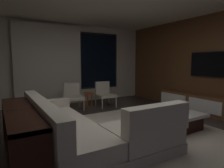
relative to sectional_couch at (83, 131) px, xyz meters
The scene contains 13 objects.
floor 0.91m from the sectional_couch, ahead, with size 9.20×9.20×0.00m, color #332B26.
back_wall_with_window 3.89m from the sectional_couch, 77.67° to the left, with size 6.60×0.30×2.70m.
media_wall 4.06m from the sectional_couch, ahead, with size 0.12×7.80×2.70m.
area_rug 1.24m from the sectional_couch, ahead, with size 3.20×3.80×0.01m, color beige.
sectional_couch is the anchor object (origin of this frame).
coffee_table 1.96m from the sectional_couch, ahead, with size 1.16×1.16×0.36m.
book_stack_on_coffee_table 2.00m from the sectional_couch, ahead, with size 0.28×0.21×0.11m.
accent_chair_near_window 3.09m from the sectional_couch, 54.91° to the left, with size 0.56×0.58×0.78m.
accent_chair_by_curtain 2.75m from the sectional_couch, 73.85° to the left, with size 0.60×0.62×0.78m.
side_stool 2.89m from the sectional_couch, 64.16° to the left, with size 0.32×0.32×0.46m.
media_console 3.63m from the sectional_couch, ahead, with size 0.46×3.10×0.52m.
mounted_tv 3.97m from the sectional_couch, ahead, with size 0.05×1.18×0.68m.
console_table_behind_couch 0.93m from the sectional_couch, behind, with size 0.40×2.10×0.74m.
Camera 1 is at (-2.03, -2.92, 1.42)m, focal length 31.28 mm.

